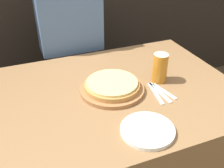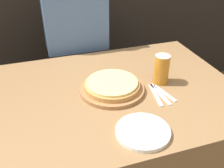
{
  "view_description": "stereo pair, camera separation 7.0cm",
  "coord_description": "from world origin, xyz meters",
  "px_view_note": "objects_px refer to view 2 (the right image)",
  "views": [
    {
      "loc": [
        -0.43,
        -1.03,
        1.45
      ],
      "look_at": [
        -0.02,
        0.0,
        0.76
      ],
      "focal_mm": 42.0,
      "sensor_mm": 36.0,
      "label": 1
    },
    {
      "loc": [
        -0.37,
        -1.05,
        1.45
      ],
      "look_at": [
        -0.02,
        0.0,
        0.76
      ],
      "focal_mm": 42.0,
      "sensor_mm": 36.0,
      "label": 2
    }
  ],
  "objects_px": {
    "pizza_on_board": "(112,86)",
    "dinner_knife": "(160,94)",
    "beer_glass": "(161,68)",
    "dinner_plate": "(142,132)",
    "spoon": "(165,93)",
    "diner_person": "(78,56)",
    "fork": "(156,95)"
  },
  "relations": [
    {
      "from": "dinner_plate",
      "to": "spoon",
      "type": "height_order",
      "value": "dinner_plate"
    },
    {
      "from": "pizza_on_board",
      "to": "spoon",
      "type": "xyz_separation_m",
      "value": [
        0.24,
        -0.11,
        -0.02
      ]
    },
    {
      "from": "beer_glass",
      "to": "dinner_knife",
      "type": "height_order",
      "value": "beer_glass"
    },
    {
      "from": "pizza_on_board",
      "to": "spoon",
      "type": "bearing_deg",
      "value": -23.83
    },
    {
      "from": "spoon",
      "to": "diner_person",
      "type": "distance_m",
      "value": 0.8
    },
    {
      "from": "beer_glass",
      "to": "dinner_knife",
      "type": "bearing_deg",
      "value": -116.16
    },
    {
      "from": "fork",
      "to": "dinner_knife",
      "type": "height_order",
      "value": "same"
    },
    {
      "from": "pizza_on_board",
      "to": "diner_person",
      "type": "height_order",
      "value": "diner_person"
    },
    {
      "from": "pizza_on_board",
      "to": "diner_person",
      "type": "distance_m",
      "value": 0.64
    },
    {
      "from": "beer_glass",
      "to": "fork",
      "type": "xyz_separation_m",
      "value": [
        -0.08,
        -0.11,
        -0.08
      ]
    },
    {
      "from": "pizza_on_board",
      "to": "spoon",
      "type": "height_order",
      "value": "pizza_on_board"
    },
    {
      "from": "beer_glass",
      "to": "spoon",
      "type": "distance_m",
      "value": 0.14
    },
    {
      "from": "fork",
      "to": "pizza_on_board",
      "type": "bearing_deg",
      "value": 150.89
    },
    {
      "from": "beer_glass",
      "to": "dinner_plate",
      "type": "distance_m",
      "value": 0.43
    },
    {
      "from": "dinner_plate",
      "to": "dinner_knife",
      "type": "bearing_deg",
      "value": 49.13
    },
    {
      "from": "beer_glass",
      "to": "diner_person",
      "type": "relative_size",
      "value": 0.12
    },
    {
      "from": "pizza_on_board",
      "to": "fork",
      "type": "distance_m",
      "value": 0.22
    },
    {
      "from": "pizza_on_board",
      "to": "dinner_plate",
      "type": "xyz_separation_m",
      "value": [
        0.02,
        -0.34,
        -0.02
      ]
    },
    {
      "from": "fork",
      "to": "spoon",
      "type": "bearing_deg",
      "value": -0.0
    },
    {
      "from": "dinner_knife",
      "to": "dinner_plate",
      "type": "bearing_deg",
      "value": -130.87
    },
    {
      "from": "fork",
      "to": "diner_person",
      "type": "height_order",
      "value": "diner_person"
    },
    {
      "from": "pizza_on_board",
      "to": "spoon",
      "type": "relative_size",
      "value": 1.98
    },
    {
      "from": "beer_glass",
      "to": "spoon",
      "type": "bearing_deg",
      "value": -104.72
    },
    {
      "from": "dinner_plate",
      "to": "diner_person",
      "type": "bearing_deg",
      "value": 94.05
    },
    {
      "from": "pizza_on_board",
      "to": "beer_glass",
      "type": "distance_m",
      "value": 0.28
    },
    {
      "from": "pizza_on_board",
      "to": "diner_person",
      "type": "xyz_separation_m",
      "value": [
        -0.05,
        0.63,
        -0.11
      ]
    },
    {
      "from": "spoon",
      "to": "dinner_plate",
      "type": "bearing_deg",
      "value": -134.24
    },
    {
      "from": "pizza_on_board",
      "to": "fork",
      "type": "xyz_separation_m",
      "value": [
        0.19,
        -0.11,
        -0.02
      ]
    },
    {
      "from": "dinner_knife",
      "to": "pizza_on_board",
      "type": "bearing_deg",
      "value": 153.77
    },
    {
      "from": "pizza_on_board",
      "to": "dinner_knife",
      "type": "height_order",
      "value": "pizza_on_board"
    },
    {
      "from": "diner_person",
      "to": "dinner_knife",
      "type": "bearing_deg",
      "value": -69.98
    },
    {
      "from": "pizza_on_board",
      "to": "dinner_knife",
      "type": "xyz_separation_m",
      "value": [
        0.22,
        -0.11,
        -0.02
      ]
    }
  ]
}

